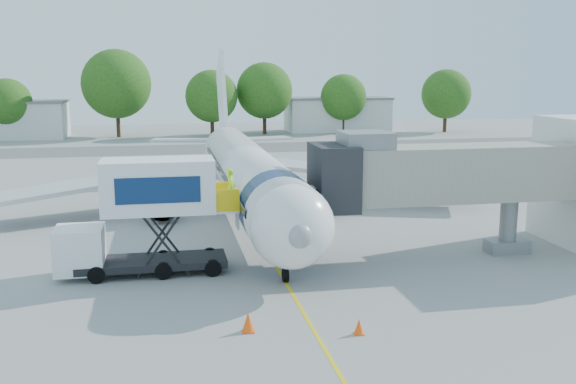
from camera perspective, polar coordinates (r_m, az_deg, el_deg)
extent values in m
plane|color=gray|center=(38.75, -2.86, -3.54)|extent=(160.00, 160.00, 0.00)
cube|color=yellow|center=(38.75, -2.86, -3.53)|extent=(0.15, 70.00, 0.01)
cube|color=#59595B|center=(79.93, -7.16, 3.84)|extent=(120.00, 10.00, 0.01)
cylinder|color=white|center=(41.05, -3.50, 1.55)|extent=(3.70, 28.00, 3.70)
sphere|color=white|center=(27.50, 0.35, -3.06)|extent=(3.70, 3.70, 3.70)
sphere|color=gray|center=(26.03, 1.02, -3.87)|extent=(1.10, 1.10, 1.10)
cone|color=white|center=(57.79, -5.72, 4.21)|extent=(3.70, 6.00, 3.70)
cube|color=white|center=(58.46, -5.89, 8.41)|extent=(0.35, 7.26, 8.29)
cube|color=#B4B6B9|center=(46.52, 7.00, 1.71)|extent=(16.17, 9.32, 1.42)
cube|color=#B4B6B9|center=(44.44, -15.68, 0.96)|extent=(16.17, 9.32, 1.42)
cylinder|color=#999BA0|center=(43.83, 3.41, -0.11)|extent=(2.10, 3.60, 2.10)
cylinder|color=#999BA0|center=(42.49, -11.11, -0.65)|extent=(2.10, 3.60, 2.10)
cube|color=black|center=(27.11, 0.47, -2.29)|extent=(2.60, 1.39, 0.81)
cylinder|color=#0B2551|center=(30.37, -0.76, -1.73)|extent=(3.73, 2.00, 3.73)
cylinder|color=silver|center=(29.52, -0.23, -6.62)|extent=(0.16, 0.16, 1.50)
cylinder|color=black|center=(29.66, -0.23, -7.41)|extent=(0.25, 0.64, 0.64)
cylinder|color=black|center=(44.83, -0.67, -0.96)|extent=(0.35, 0.90, 0.90)
cylinder|color=black|center=(44.21, -7.31, -1.21)|extent=(0.35, 0.90, 0.90)
cube|color=#A19C8A|center=(33.77, 14.13, 1.64)|extent=(13.60, 2.60, 2.80)
cube|color=black|center=(31.68, 4.07, 1.35)|extent=(2.00, 3.20, 3.20)
cube|color=slate|center=(31.89, 6.90, 4.63)|extent=(2.40, 2.40, 0.80)
cylinder|color=slate|center=(35.93, 18.98, -2.80)|extent=(0.90, 0.90, 3.00)
cube|color=slate|center=(36.21, 18.87, -4.57)|extent=(2.20, 1.20, 0.70)
cylinder|color=black|center=(35.78, 17.62, -4.68)|extent=(0.30, 0.70, 0.70)
cylinder|color=black|center=(36.66, 20.10, -4.47)|extent=(0.30, 0.70, 0.70)
cube|color=black|center=(31.51, -11.95, -6.11)|extent=(7.00, 2.30, 0.35)
cube|color=white|center=(31.54, -18.03, -4.89)|extent=(2.20, 2.20, 2.10)
cube|color=black|center=(31.43, -18.07, -4.09)|extent=(1.90, 2.10, 0.70)
cube|color=white|center=(30.65, -11.47, 0.55)|extent=(5.20, 2.40, 2.50)
cube|color=#0B2551|center=(29.45, -11.48, 0.14)|extent=(3.80, 0.04, 1.20)
cube|color=silver|center=(31.00, -5.56, -1.43)|extent=(1.10, 2.20, 0.10)
cube|color=yellow|center=(29.87, -5.38, -0.81)|extent=(1.10, 0.06, 1.10)
cube|color=yellow|center=(31.92, -5.76, -0.07)|extent=(1.10, 0.06, 1.10)
cylinder|color=black|center=(30.61, -6.68, -6.74)|extent=(0.80, 0.25, 0.80)
cylinder|color=black|center=(32.61, -6.97, -5.64)|extent=(0.80, 0.25, 0.80)
cylinder|color=black|center=(30.71, -16.66, -7.08)|extent=(0.80, 0.25, 0.80)
cylinder|color=black|center=(32.71, -16.32, -5.96)|extent=(0.80, 0.25, 0.80)
imported|color=#9AEB18|center=(30.83, -5.09, 0.39)|extent=(0.51, 0.72, 1.87)
cube|color=white|center=(21.45, 13.88, -14.25)|extent=(3.41, 2.33, 1.24)
cube|color=#0B2551|center=(21.29, 13.93, -13.27)|extent=(2.10, 1.91, 0.31)
cylinder|color=black|center=(20.85, 10.65, -15.83)|extent=(0.66, 0.37, 0.62)
cylinder|color=black|center=(21.96, 10.25, -14.38)|extent=(0.66, 0.37, 0.62)
cylinder|color=black|center=(21.30, 17.56, -15.57)|extent=(0.66, 0.37, 0.62)
cylinder|color=black|center=(22.38, 16.79, -14.18)|extent=(0.66, 0.37, 0.62)
cone|color=#FE510D|center=(24.32, -3.56, -11.47)|extent=(0.48, 0.48, 0.77)
cube|color=#FE510D|center=(24.46, -3.55, -12.25)|extent=(0.44, 0.44, 0.04)
cone|color=#FE510D|center=(24.24, 6.32, -11.81)|extent=(0.38, 0.38, 0.60)
cube|color=#FE510D|center=(24.35, 6.31, -12.42)|extent=(0.34, 0.34, 0.03)
cube|color=silver|center=(100.05, -24.24, 5.80)|extent=(18.00, 8.00, 5.00)
cube|color=silver|center=(103.09, 4.39, 6.84)|extent=(16.00, 7.00, 5.00)
cube|color=slate|center=(102.95, 4.42, 8.31)|extent=(16.40, 7.40, 0.30)
cylinder|color=#382314|center=(97.45, -23.52, 5.15)|extent=(0.56, 0.56, 2.99)
sphere|color=#1B4913|center=(97.21, -23.68, 7.29)|extent=(6.64, 6.64, 6.64)
cylinder|color=#382314|center=(96.05, -14.86, 6.05)|extent=(0.56, 0.56, 4.42)
sphere|color=#1B4913|center=(95.78, -15.02, 9.27)|extent=(9.82, 9.82, 9.82)
cylinder|color=#382314|center=(94.34, -6.75, 5.94)|extent=(0.56, 0.56, 3.39)
sphere|color=#1B4913|center=(94.08, -6.81, 8.46)|extent=(7.54, 7.54, 7.54)
cylinder|color=#382314|center=(97.61, -2.10, 6.28)|extent=(0.56, 0.56, 3.79)
sphere|color=#1B4913|center=(97.35, -2.11, 9.00)|extent=(8.41, 8.41, 8.41)
cylinder|color=#382314|center=(100.04, 4.92, 6.18)|extent=(0.56, 0.56, 3.16)
sphere|color=#1B4913|center=(99.80, 4.95, 8.40)|extent=(7.03, 7.03, 7.03)
cylinder|color=#382314|center=(103.57, 13.77, 6.14)|extent=(0.56, 0.56, 3.42)
sphere|color=#1B4913|center=(103.33, 13.88, 8.46)|extent=(7.61, 7.61, 7.61)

